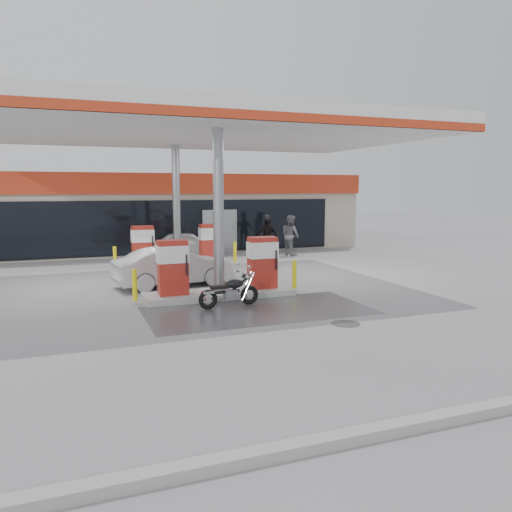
{
  "coord_description": "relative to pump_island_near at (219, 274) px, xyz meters",
  "views": [
    {
      "loc": [
        -4.22,
        -12.22,
        3.25
      ],
      "look_at": [
        1.18,
        1.96,
        1.2
      ],
      "focal_mm": 35.0,
      "sensor_mm": 36.0,
      "label": 1
    }
  ],
  "objects": [
    {
      "name": "pump_island_near",
      "position": [
        0.0,
        0.0,
        0.0
      ],
      "size": [
        5.14,
        1.3,
        1.78
      ],
      "color": "#9E9E99",
      "rests_on": "ground"
    },
    {
      "name": "parked_motorcycle",
      "position": [
        -0.08,
        -1.32,
        -0.3
      ],
      "size": [
        1.81,
        0.69,
        0.93
      ],
      "rotation": [
        0.0,
        0.0,
        0.12
      ],
      "color": "black",
      "rests_on": "ground"
    },
    {
      "name": "pump_island_far",
      "position": [
        0.0,
        6.0,
        0.0
      ],
      "size": [
        5.14,
        1.3,
        1.78
      ],
      "color": "#9E9E99",
      "rests_on": "ground"
    },
    {
      "name": "ground",
      "position": [
        0.0,
        -2.0,
        -0.71
      ],
      "size": [
        90.0,
        90.0,
        0.0
      ],
      "primitive_type": "plane",
      "color": "gray",
      "rests_on": "ground"
    },
    {
      "name": "drain_cover",
      "position": [
        2.0,
        -4.0,
        -0.71
      ],
      "size": [
        0.7,
        0.7,
        0.01
      ],
      "primitive_type": "cylinder",
      "color": "#38383A",
      "rests_on": "ground"
    },
    {
      "name": "store_building",
      "position": [
        0.01,
        13.94,
        1.3
      ],
      "size": [
        22.0,
        8.22,
        4.0
      ],
      "color": "beige",
      "rests_on": "ground"
    },
    {
      "name": "attendant",
      "position": [
        6.0,
        7.9,
        0.28
      ],
      "size": [
        0.96,
        1.11,
        1.98
      ],
      "primitive_type": "imported",
      "rotation": [
        0.0,
        0.0,
        1.81
      ],
      "color": "slate",
      "rests_on": "ground"
    },
    {
      "name": "sedan_white",
      "position": [
        1.18,
        9.2,
        -0.1
      ],
      "size": [
        3.79,
        2.1,
        1.22
      ],
      "primitive_type": "imported",
      "rotation": [
        0.0,
        0.0,
        1.38
      ],
      "color": "silver",
      "rests_on": "ground"
    },
    {
      "name": "canopy",
      "position": [
        0.0,
        3.0,
        4.56
      ],
      "size": [
        16.0,
        10.02,
        5.51
      ],
      "color": "silver",
      "rests_on": "ground"
    },
    {
      "name": "wet_patch",
      "position": [
        0.5,
        -2.0,
        -0.71
      ],
      "size": [
        6.0,
        3.0,
        0.0
      ],
      "primitive_type": "cube",
      "color": "#4C4C4F",
      "rests_on": "ground"
    },
    {
      "name": "biker_walking",
      "position": [
        4.88,
        8.2,
        0.23
      ],
      "size": [
        1.16,
        0.61,
        1.89
      ],
      "primitive_type": "imported",
      "rotation": [
        0.0,
        0.0,
        0.14
      ],
      "color": "black",
      "rests_on": "ground"
    },
    {
      "name": "hatchback_silver",
      "position": [
        -0.91,
        2.2,
        -0.06
      ],
      "size": [
        4.12,
        1.95,
        1.3
      ],
      "primitive_type": "imported",
      "rotation": [
        0.0,
        0.0,
        1.72
      ],
      "color": "#B4B9BD",
      "rests_on": "ground"
    },
    {
      "name": "parked_car_right",
      "position": [
        6.08,
        11.66,
        -0.09
      ],
      "size": [
        4.71,
        2.76,
        1.23
      ],
      "primitive_type": "imported",
      "rotation": [
        0.0,
        0.0,
        1.74
      ],
      "color": "gray",
      "rests_on": "ground"
    },
    {
      "name": "kerb",
      "position": [
        0.0,
        -9.0,
        -0.64
      ],
      "size": [
        28.0,
        0.25,
        0.15
      ],
      "primitive_type": "cube",
      "color": "gray",
      "rests_on": "ground"
    }
  ]
}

